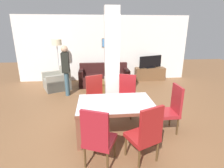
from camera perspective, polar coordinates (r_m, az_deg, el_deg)
name	(u,v)px	position (r m, az deg, el deg)	size (l,w,h in m)	color
ground_plane	(115,133)	(3.93, 1.13, -15.69)	(18.00, 18.00, 0.00)	brown
back_wall	(104,49)	(7.58, -2.63, 11.42)	(7.20, 0.09, 2.70)	white
divider_pillar	(112,60)	(4.74, -0.06, 7.78)	(0.38, 0.38, 2.70)	white
dining_table	(116,108)	(3.64, 1.18, -7.99)	(1.56, 1.03, 0.72)	brown
dining_chair_far_right	(126,94)	(4.53, 4.68, -3.28)	(0.60, 0.60, 1.04)	maroon
dining_chair_near_right	(146,133)	(2.98, 10.95, -15.48)	(0.61, 0.61, 1.04)	maroon
dining_chair_near_left	(98,137)	(2.85, -4.63, -16.83)	(0.60, 0.60, 1.04)	maroon
dining_chair_head_right	(171,108)	(3.97, 18.62, -7.34)	(0.46, 0.46, 1.04)	maroon
dining_chair_far_left	(96,95)	(4.46, -5.11, -3.67)	(0.60, 0.60, 1.04)	maroon
sofa	(104,78)	(7.02, -2.62, 2.08)	(1.94, 0.91, 0.83)	#331515
armchair	(58,82)	(6.83, -17.32, 0.77)	(1.14, 1.16, 0.78)	gray
coffee_table	(105,87)	(6.11, -2.19, -0.94)	(0.72, 0.60, 0.43)	brown
bottle	(105,78)	(6.07, -2.21, 1.85)	(0.08, 0.08, 0.23)	#B2B7BC
tv_stand	(150,74)	(7.86, 12.21, 3.26)	(1.29, 0.40, 0.55)	brown
tv_screen	(150,62)	(7.75, 12.46, 7.02)	(1.07, 0.48, 0.52)	black
floor_lamp	(57,47)	(7.14, -17.52, 11.59)	(0.37, 0.37, 1.78)	#B7B7BC
standing_person	(66,67)	(5.94, -14.83, 5.28)	(0.23, 0.39, 1.66)	#365462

